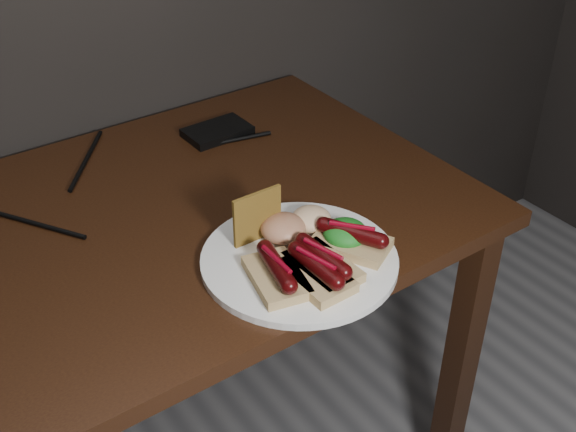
{
  "coord_description": "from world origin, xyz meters",
  "views": [
    {
      "loc": [
        -0.22,
        0.44,
        1.43
      ],
      "look_at": [
        0.29,
        1.17,
        0.82
      ],
      "focal_mm": 45.0,
      "sensor_mm": 36.0,
      "label": 1
    }
  ],
  "objects": [
    {
      "name": "bread_sausage_left",
      "position": [
        0.23,
        1.11,
        0.78
      ],
      "size": [
        0.09,
        0.13,
        0.04
      ],
      "color": "tan",
      "rests_on": "plate"
    },
    {
      "name": "coleslaw_mound",
      "position": [
        0.35,
        1.19,
        0.78
      ],
      "size": [
        0.06,
        0.06,
        0.04
      ],
      "primitive_type": "ellipsoid",
      "color": "silver",
      "rests_on": "plate"
    },
    {
      "name": "bread_sausage_extra",
      "position": [
        0.28,
        1.08,
        0.78
      ],
      "size": [
        0.07,
        0.12,
        0.04
      ],
      "color": "tan",
      "rests_on": "plate"
    },
    {
      "name": "bread_sausage_right",
      "position": [
        0.37,
        1.12,
        0.78
      ],
      "size": [
        0.12,
        0.13,
        0.04
      ],
      "color": "tan",
      "rests_on": "plate"
    },
    {
      "name": "salad_greens",
      "position": [
        0.37,
        1.13,
        0.78
      ],
      "size": [
        0.07,
        0.07,
        0.04
      ],
      "primitive_type": "ellipsoid",
      "color": "#125D16",
      "rests_on": "plate"
    },
    {
      "name": "desk",
      "position": [
        0.0,
        1.38,
        0.66
      ],
      "size": [
        1.4,
        0.7,
        0.75
      ],
      "color": "#331C0C",
      "rests_on": "ground"
    },
    {
      "name": "desk_cables",
      "position": [
        0.02,
        1.54,
        0.75
      ],
      "size": [
        0.91,
        0.33,
        0.01
      ],
      "color": "black",
      "rests_on": "desk"
    },
    {
      "name": "salsa_mound",
      "position": [
        0.3,
        1.2,
        0.78
      ],
      "size": [
        0.07,
        0.07,
        0.04
      ],
      "primitive_type": "ellipsoid",
      "color": "#9D1F0F",
      "rests_on": "plate"
    },
    {
      "name": "plate",
      "position": [
        0.29,
        1.14,
        0.76
      ],
      "size": [
        0.34,
        0.34,
        0.01
      ],
      "primitive_type": "cylinder",
      "rotation": [
        0.0,
        0.0,
        0.12
      ],
      "color": "white",
      "rests_on": "desk"
    },
    {
      "name": "crispbread",
      "position": [
        0.27,
        1.22,
        0.8
      ],
      "size": [
        0.08,
        0.01,
        0.08
      ],
      "primitive_type": "cube",
      "color": "olive",
      "rests_on": "plate"
    },
    {
      "name": "hard_drive",
      "position": [
        0.4,
        1.57,
        0.76
      ],
      "size": [
        0.13,
        0.08,
        0.02
      ],
      "primitive_type": "cube",
      "rotation": [
        0.0,
        0.0,
        0.02
      ],
      "color": "black",
      "rests_on": "desk"
    },
    {
      "name": "bread_sausage_center",
      "position": [
        0.3,
        1.09,
        0.78
      ],
      "size": [
        0.07,
        0.12,
        0.04
      ],
      "color": "tan",
      "rests_on": "plate"
    }
  ]
}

